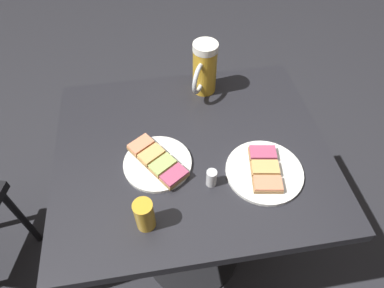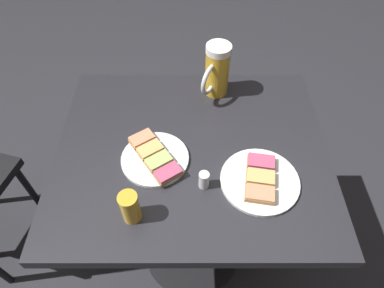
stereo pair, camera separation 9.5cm
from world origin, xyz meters
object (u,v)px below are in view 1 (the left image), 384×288
(beer_glass_small, at_px, (145,215))
(beer_mug, at_px, (204,69))
(salt_shaker, at_px, (211,178))
(plate_near, at_px, (264,170))
(plate_far, at_px, (157,162))

(beer_glass_small, bearing_deg, beer_mug, 153.88)
(beer_glass_small, height_order, salt_shaker, beer_glass_small)
(plate_near, xyz_separation_m, plate_far, (-0.08, -0.29, 0.00))
(beer_mug, bearing_deg, salt_shaker, -7.19)
(plate_near, bearing_deg, plate_far, -104.52)
(plate_near, bearing_deg, beer_mug, -163.86)
(salt_shaker, bearing_deg, plate_near, 94.38)
(plate_near, height_order, beer_glass_small, beer_glass_small)
(plate_near, height_order, salt_shaker, salt_shaker)
(plate_far, height_order, beer_glass_small, beer_glass_small)
(plate_near, distance_m, beer_glass_small, 0.35)
(plate_near, distance_m, plate_far, 0.30)
(beer_mug, relative_size, salt_shaker, 3.38)
(salt_shaker, bearing_deg, beer_mug, 172.81)
(plate_far, distance_m, beer_mug, 0.35)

